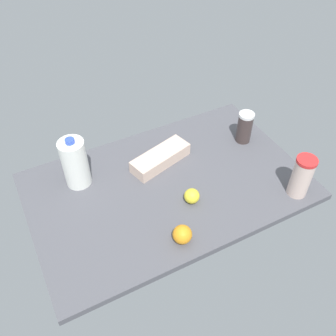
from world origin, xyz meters
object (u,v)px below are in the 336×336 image
egg_carton (160,158)px  tumbler_cup (302,176)px  shaker_bottle (245,127)px  lemon_beside_bowl (192,196)px  milk_jug (75,163)px  orange_by_jug (182,234)px

egg_carton → tumbler_cup: tumbler_cup is taller
shaker_bottle → lemon_beside_bowl: 48.51cm
milk_jug → lemon_beside_bowl: milk_jug is taller
milk_jug → orange_by_jug: size_ratio=3.25×
lemon_beside_bowl → shaker_bottle: bearing=-151.6°
lemon_beside_bowl → orange_by_jug: orange_by_jug is taller
milk_jug → orange_by_jug: bearing=117.9°
orange_by_jug → shaker_bottle: bearing=-145.4°
shaker_bottle → tumbler_cup: 39.42cm
tumbler_cup → shaker_bottle: bearing=-89.7°
milk_jug → orange_by_jug: (-25.52, 48.18, -7.71)cm
shaker_bottle → orange_by_jug: size_ratio=2.13×
orange_by_jug → milk_jug: bearing=-62.1°
shaker_bottle → tumbler_cup: (-0.19, 39.38, 1.75)cm
milk_jug → lemon_beside_bowl: bearing=139.7°
orange_by_jug → tumbler_cup: bearing=179.0°
shaker_bottle → milk_jug: bearing=-6.9°
tumbler_cup → egg_carton: bearing=-44.8°
egg_carton → shaker_bottle: bearing=159.2°
shaker_bottle → tumbler_cup: size_ratio=0.82×
tumbler_cup → lemon_beside_bowl: (42.66, -16.42, -6.54)cm
orange_by_jug → lemon_beside_bowl: bearing=-130.3°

